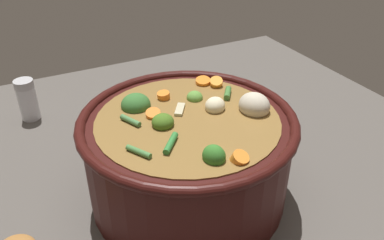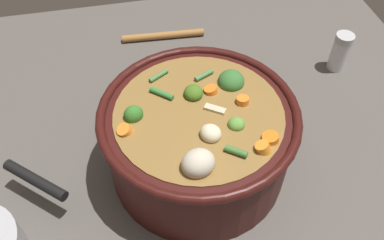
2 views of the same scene
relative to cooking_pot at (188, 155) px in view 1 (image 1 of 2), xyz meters
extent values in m
plane|color=#514C47|center=(0.00, 0.00, -0.08)|extent=(1.10, 1.10, 0.00)
cylinder|color=#38110F|center=(0.00, 0.00, -0.01)|extent=(0.30, 0.30, 0.14)
torus|color=#38110F|center=(0.00, 0.00, 0.06)|extent=(0.32, 0.32, 0.02)
cylinder|color=olive|center=(0.00, 0.00, 0.00)|extent=(0.27, 0.27, 0.13)
ellipsoid|color=#377031|center=(0.07, 0.05, 0.07)|extent=(0.05, 0.05, 0.03)
ellipsoid|color=#357629|center=(-0.10, 0.01, 0.07)|extent=(0.04, 0.04, 0.03)
ellipsoid|color=#5E973C|center=(0.05, -0.04, 0.07)|extent=(0.03, 0.03, 0.02)
ellipsoid|color=#456F20|center=(0.00, 0.04, 0.07)|extent=(0.03, 0.03, 0.02)
cylinder|color=orange|center=(0.03, 0.04, 0.07)|extent=(0.03, 0.03, 0.02)
cylinder|color=orange|center=(0.09, -0.07, 0.07)|extent=(0.04, 0.03, 0.02)
cylinder|color=orange|center=(-0.12, -0.01, 0.07)|extent=(0.03, 0.03, 0.02)
cylinder|color=orange|center=(0.07, -0.09, 0.07)|extent=(0.03, 0.03, 0.02)
cylinder|color=orange|center=(0.07, 0.01, 0.07)|extent=(0.02, 0.02, 0.02)
ellipsoid|color=beige|center=(-0.02, -0.10, 0.07)|extent=(0.06, 0.05, 0.04)
ellipsoid|color=beige|center=(0.01, -0.05, 0.07)|extent=(0.04, 0.04, 0.03)
cylinder|color=#317E37|center=(-0.05, 0.05, 0.07)|extent=(0.04, 0.03, 0.01)
cylinder|color=#417735|center=(0.03, -0.09, 0.07)|extent=(0.03, 0.03, 0.01)
cylinder|color=#4A8147|center=(0.03, 0.08, 0.07)|extent=(0.04, 0.02, 0.01)
cylinder|color=#488241|center=(-0.05, 0.09, 0.07)|extent=(0.04, 0.03, 0.01)
cube|color=beige|center=(0.03, 0.00, 0.07)|extent=(0.03, 0.03, 0.01)
cylinder|color=silver|center=(0.36, 0.19, -0.04)|extent=(0.04, 0.04, 0.07)
cylinder|color=#B7B7BC|center=(0.36, 0.19, 0.00)|extent=(0.04, 0.04, 0.02)
camera|label=1|loc=(-0.43, 0.21, 0.36)|focal=37.08mm
camera|label=2|loc=(-0.10, -0.41, 0.53)|focal=37.73mm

